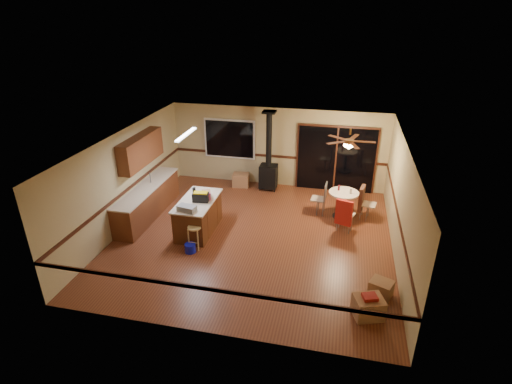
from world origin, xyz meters
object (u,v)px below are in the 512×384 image
(kitchen_island, at_px, (198,215))
(chair_right, at_px, (362,199))
(blue_bucket, at_px, (190,248))
(box_corner_b, at_px, (381,289))
(wood_stove, at_px, (268,168))
(toolbox_black, at_px, (201,197))
(toolbox_grey, at_px, (187,208))
(bar_stool, at_px, (195,237))
(dining_table, at_px, (343,200))
(chair_near, at_px, (344,212))
(chair_left, at_px, (322,195))
(box_corner_a, at_px, (368,307))
(box_under_window, at_px, (241,180))

(kitchen_island, distance_m, chair_right, 4.57)
(kitchen_island, bearing_deg, blue_bucket, -81.76)
(blue_bucket, bearing_deg, box_corner_b, -8.71)
(wood_stove, height_order, toolbox_black, wood_stove)
(toolbox_grey, relative_size, toolbox_black, 1.09)
(chair_right, bearing_deg, toolbox_black, -157.26)
(kitchen_island, relative_size, toolbox_black, 4.06)
(bar_stool, height_order, blue_bucket, bar_stool)
(toolbox_grey, distance_m, chair_right, 4.88)
(dining_table, bearing_deg, wood_stove, 149.17)
(toolbox_grey, distance_m, chair_near, 4.05)
(bar_stool, bearing_deg, chair_left, 40.96)
(bar_stool, xyz_separation_m, chair_right, (4.03, 2.53, 0.30))
(toolbox_black, height_order, chair_right, toolbox_black)
(kitchen_island, bearing_deg, toolbox_grey, -93.37)
(chair_near, relative_size, box_corner_a, 1.28)
(toolbox_black, bearing_deg, toolbox_grey, -104.96)
(chair_near, bearing_deg, chair_left, 123.38)
(wood_stove, relative_size, toolbox_black, 6.09)
(chair_left, bearing_deg, bar_stool, -139.04)
(chair_near, xyz_separation_m, box_under_window, (-3.41, 2.37, -0.38))
(blue_bucket, relative_size, chair_left, 0.52)
(box_under_window, bearing_deg, bar_stool, -92.13)
(toolbox_black, distance_m, chair_left, 3.50)
(kitchen_island, distance_m, chair_left, 3.56)
(box_corner_b, bearing_deg, box_under_window, 131.34)
(chair_left, relative_size, box_corner_a, 0.94)
(blue_bucket, xyz_separation_m, box_corner_b, (4.45, -0.68, 0.07))
(bar_stool, bearing_deg, toolbox_black, 96.50)
(kitchen_island, height_order, box_corner_a, kitchen_island)
(toolbox_grey, height_order, box_corner_a, toolbox_grey)
(kitchen_island, distance_m, chair_near, 3.84)
(chair_right, bearing_deg, bar_stool, -147.94)
(bar_stool, bearing_deg, box_under_window, 87.87)
(chair_near, height_order, chair_right, same)
(kitchen_island, relative_size, box_corner_a, 3.08)
(toolbox_black, xyz_separation_m, blue_bucket, (0.03, -1.00, -0.90))
(chair_near, bearing_deg, dining_table, 92.71)
(toolbox_black, relative_size, dining_table, 0.50)
(toolbox_black, xyz_separation_m, bar_stool, (0.09, -0.80, -0.71))
(wood_stove, height_order, toolbox_grey, wood_stove)
(box_corner_a, relative_size, box_corner_b, 1.24)
(bar_stool, distance_m, dining_table, 4.28)
(chair_left, bearing_deg, box_under_window, 153.14)
(chair_near, bearing_deg, toolbox_black, -168.07)
(blue_bucket, xyz_separation_m, box_under_window, (0.21, 4.14, 0.10))
(kitchen_island, bearing_deg, chair_left, 28.46)
(wood_stove, height_order, box_under_window, wood_stove)
(toolbox_grey, distance_m, toolbox_black, 0.60)
(kitchen_island, relative_size, bar_stool, 2.80)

